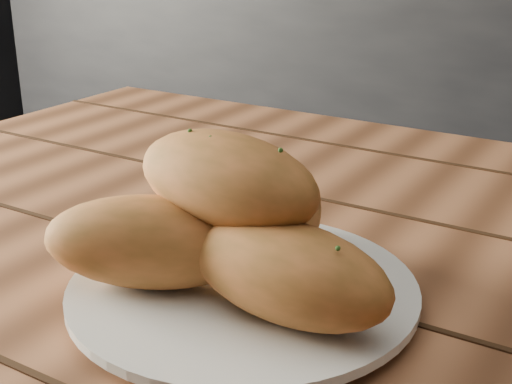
# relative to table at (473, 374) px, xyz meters

# --- Properties ---
(counter) EXTENTS (2.80, 0.60, 0.90)m
(counter) POSITION_rel_table_xyz_m (-0.37, 1.30, -0.21)
(counter) COLOR black
(counter) RESTS_ON ground
(table) EXTENTS (1.58, 0.88, 0.75)m
(table) POSITION_rel_table_xyz_m (0.00, 0.00, 0.00)
(table) COLOR #9C5E3A
(table) RESTS_ON ground
(plate) EXTENTS (0.28, 0.28, 0.02)m
(plate) POSITION_rel_table_xyz_m (-0.16, -0.14, 0.10)
(plate) COLOR silver
(plate) RESTS_ON table
(bread_rolls) EXTENTS (0.30, 0.26, 0.12)m
(bread_rolls) POSITION_rel_table_xyz_m (-0.16, -0.14, 0.16)
(bread_rolls) COLOR #C76D37
(bread_rolls) RESTS_ON plate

